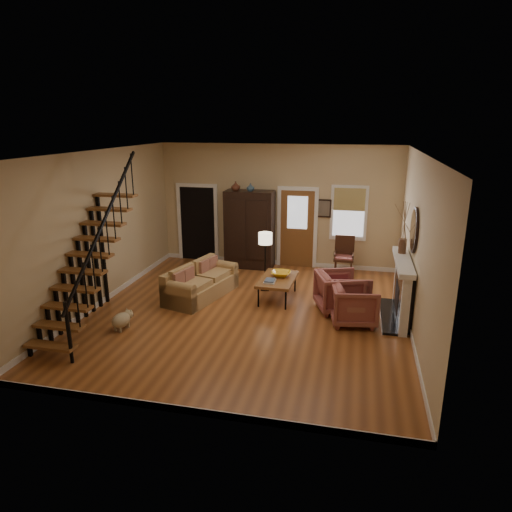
% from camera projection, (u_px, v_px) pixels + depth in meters
% --- Properties ---
extents(room, '(7.00, 7.33, 3.30)m').
position_uv_depth(room, '(248.00, 224.00, 10.85)').
color(room, '#965326').
rests_on(room, ground).
extents(staircase, '(0.94, 2.80, 3.20)m').
position_uv_depth(staircase, '(85.00, 248.00, 8.46)').
color(staircase, brown).
rests_on(staircase, ground).
extents(fireplace, '(0.33, 1.95, 2.30)m').
position_uv_depth(fireplace, '(404.00, 284.00, 9.14)').
color(fireplace, black).
rests_on(fireplace, ground).
extents(armoire, '(1.30, 0.60, 2.10)m').
position_uv_depth(armoire, '(250.00, 229.00, 12.34)').
color(armoire, black).
rests_on(armoire, ground).
extents(vase_a, '(0.24, 0.24, 0.25)m').
position_uv_depth(vase_a, '(236.00, 186.00, 11.98)').
color(vase_a, '#4C2619').
rests_on(vase_a, armoire).
extents(vase_b, '(0.20, 0.20, 0.21)m').
position_uv_depth(vase_b, '(250.00, 187.00, 11.90)').
color(vase_b, '#334C60').
rests_on(vase_b, armoire).
extents(sofa, '(1.31, 2.09, 0.72)m').
position_uv_depth(sofa, '(201.00, 282.00, 10.36)').
color(sofa, '#A7814C').
rests_on(sofa, ground).
extents(coffee_table, '(0.80, 1.32, 0.49)m').
position_uv_depth(coffee_table, '(278.00, 288.00, 10.28)').
color(coffee_table, brown).
rests_on(coffee_table, ground).
extents(bowl, '(0.44, 0.44, 0.11)m').
position_uv_depth(bowl, '(281.00, 274.00, 10.32)').
color(bowl, gold).
rests_on(bowl, coffee_table).
extents(books, '(0.24, 0.32, 0.06)m').
position_uv_depth(books, '(270.00, 281.00, 9.94)').
color(books, beige).
rests_on(books, coffee_table).
extents(armchair_left, '(1.00, 0.98, 0.80)m').
position_uv_depth(armchair_left, '(354.00, 304.00, 9.00)').
color(armchair_left, maroon).
rests_on(armchair_left, ground).
extents(armchair_right, '(1.16, 1.14, 0.83)m').
position_uv_depth(armchair_right, '(339.00, 292.00, 9.61)').
color(armchair_right, maroon).
rests_on(armchair_right, ground).
extents(floor_lamp, '(0.37, 0.37, 1.40)m').
position_uv_depth(floor_lamp, '(265.00, 262.00, 10.70)').
color(floor_lamp, black).
rests_on(floor_lamp, ground).
extents(side_chair, '(0.54, 0.54, 1.02)m').
position_uv_depth(side_chair, '(344.00, 257.00, 11.76)').
color(side_chair, '#3C2113').
rests_on(side_chair, ground).
extents(dog, '(0.38, 0.53, 0.35)m').
position_uv_depth(dog, '(121.00, 321.00, 8.77)').
color(dog, tan).
rests_on(dog, ground).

